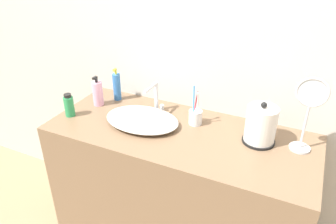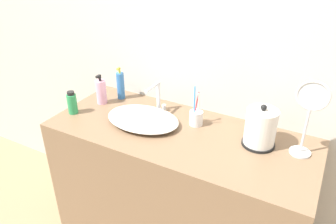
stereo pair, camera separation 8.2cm
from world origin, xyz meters
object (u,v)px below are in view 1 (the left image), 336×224
object	(u,v)px
electric_kettle	(261,126)
vanity_mirror	(309,108)
mouthwash_bottle	(117,87)
faucet	(156,96)
toothbrush_cup	(195,116)
lotion_bottle	(98,93)
shampoo_bottle	(69,105)

from	to	relation	value
electric_kettle	vanity_mirror	distance (m)	0.23
mouthwash_bottle	faucet	bearing A→B (deg)	-8.21
vanity_mirror	faucet	bearing A→B (deg)	177.10
toothbrush_cup	mouthwash_bottle	xyz separation A→B (m)	(-0.53, 0.07, 0.04)
faucet	lotion_bottle	size ratio (longest dim) A/B	0.97
toothbrush_cup	vanity_mirror	size ratio (longest dim) A/B	0.59
toothbrush_cup	lotion_bottle	world-z (taller)	toothbrush_cup
faucet	vanity_mirror	size ratio (longest dim) A/B	0.48
lotion_bottle	shampoo_bottle	xyz separation A→B (m)	(-0.06, -0.18, -0.01)
toothbrush_cup	mouthwash_bottle	size ratio (longest dim) A/B	1.07
faucet	shampoo_bottle	xyz separation A→B (m)	(-0.41, -0.24, -0.04)
toothbrush_cup	vanity_mirror	distance (m)	0.56
faucet	lotion_bottle	bearing A→B (deg)	-168.92
toothbrush_cup	faucet	bearing A→B (deg)	172.96
electric_kettle	mouthwash_bottle	distance (m)	0.88
vanity_mirror	mouthwash_bottle	bearing A→B (deg)	175.68
electric_kettle	toothbrush_cup	distance (m)	0.34
toothbrush_cup	mouthwash_bottle	world-z (taller)	toothbrush_cup
toothbrush_cup	mouthwash_bottle	distance (m)	0.54
shampoo_bottle	vanity_mirror	world-z (taller)	vanity_mirror
mouthwash_bottle	vanity_mirror	xyz separation A→B (m)	(1.06, -0.08, 0.13)
electric_kettle	shampoo_bottle	size ratio (longest dim) A/B	1.65
toothbrush_cup	shampoo_bottle	size ratio (longest dim) A/B	1.64
shampoo_bottle	faucet	bearing A→B (deg)	30.72
shampoo_bottle	mouthwash_bottle	xyz separation A→B (m)	(0.13, 0.28, 0.02)
toothbrush_cup	lotion_bottle	size ratio (longest dim) A/B	1.19
faucet	vanity_mirror	distance (m)	0.79
mouthwash_bottle	shampoo_bottle	bearing A→B (deg)	-114.07
faucet	mouthwash_bottle	world-z (taller)	mouthwash_bottle
electric_kettle	lotion_bottle	xyz separation A→B (m)	(-0.94, -0.01, -0.01)
mouthwash_bottle	lotion_bottle	bearing A→B (deg)	-119.93
faucet	electric_kettle	world-z (taller)	electric_kettle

